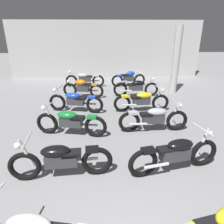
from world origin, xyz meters
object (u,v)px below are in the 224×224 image
at_px(motorcycle_right_row_1, 176,153).
at_px(motorcycle_right_row_3, 142,100).
at_px(motorcycle_left_row_5, 85,79).
at_px(motorcycle_right_row_2, 154,118).
at_px(motorcycle_left_row_2, 70,121).
at_px(motorcycle_left_row_4, 83,88).
at_px(motorcycle_right_row_4, 136,87).
at_px(support_pillar, 176,61).
at_px(motorcycle_left_row_3, 75,101).
at_px(motorcycle_left_row_1, 61,159).
at_px(motorcycle_right_row_5, 129,78).

bearing_deg(motorcycle_right_row_1, motorcycle_right_row_3, 90.76).
bearing_deg(motorcycle_left_row_5, motorcycle_right_row_2, -65.67).
distance_m(motorcycle_left_row_2, motorcycle_right_row_1, 3.12).
bearing_deg(motorcycle_left_row_4, motorcycle_right_row_1, -66.10).
xyz_separation_m(motorcycle_right_row_2, motorcycle_right_row_4, (0.06, 3.68, 0.00)).
relative_size(support_pillar, motorcycle_left_row_2, 1.49).
distance_m(support_pillar, motorcycle_right_row_2, 4.88).
xyz_separation_m(support_pillar, motorcycle_left_row_3, (-4.67, -2.49, -1.15)).
relative_size(motorcycle_left_row_3, motorcycle_right_row_3, 0.99).
distance_m(motorcycle_left_row_1, motorcycle_right_row_5, 8.04).
bearing_deg(motorcycle_left_row_1, motorcycle_right_row_1, 2.00).
xyz_separation_m(motorcycle_left_row_4, motorcycle_right_row_3, (2.43, -1.94, -0.01)).
xyz_separation_m(motorcycle_right_row_3, motorcycle_right_row_4, (0.11, 1.98, 0.00)).
distance_m(motorcycle_left_row_1, motorcycle_right_row_2, 3.21).
bearing_deg(support_pillar, motorcycle_right_row_5, 147.37).
height_order(motorcycle_left_row_3, motorcycle_right_row_2, same).
relative_size(support_pillar, motorcycle_left_row_4, 1.64).
bearing_deg(motorcycle_left_row_4, motorcycle_right_row_3, -38.60).
bearing_deg(motorcycle_left_row_3, motorcycle_left_row_4, 85.85).
bearing_deg(motorcycle_right_row_2, motorcycle_left_row_5, 114.33).
xyz_separation_m(motorcycle_left_row_2, motorcycle_right_row_3, (2.49, 1.84, 0.00)).
xyz_separation_m(motorcycle_right_row_2, motorcycle_right_row_5, (-0.05, 5.63, 0.01)).
height_order(support_pillar, motorcycle_right_row_4, support_pillar).
height_order(motorcycle_left_row_3, motorcycle_right_row_5, motorcycle_left_row_3).
height_order(motorcycle_left_row_1, motorcycle_left_row_4, motorcycle_left_row_1).
relative_size(motorcycle_right_row_2, motorcycle_right_row_5, 1.10).
bearing_deg(motorcycle_left_row_1, motorcycle_left_row_5, 90.45).
height_order(motorcycle_right_row_1, motorcycle_right_row_5, motorcycle_right_row_1).
bearing_deg(motorcycle_left_row_5, motorcycle_right_row_3, -57.52).
bearing_deg(motorcycle_right_row_2, motorcycle_left_row_1, -140.63).
bearing_deg(motorcycle_left_row_1, motorcycle_right_row_5, 72.44).
xyz_separation_m(motorcycle_left_row_1, motorcycle_left_row_5, (-0.06, 7.65, 0.00)).
xyz_separation_m(motorcycle_left_row_1, motorcycle_left_row_4, (0.00, 5.68, 0.01)).
relative_size(support_pillar, motorcycle_left_row_3, 1.50).
height_order(motorcycle_left_row_5, motorcycle_right_row_2, same).
bearing_deg(motorcycle_right_row_2, motorcycle_right_row_1, -90.04).
distance_m(motorcycle_right_row_2, motorcycle_right_row_5, 5.63).
bearing_deg(motorcycle_left_row_1, motorcycle_left_row_3, 92.03).
xyz_separation_m(motorcycle_right_row_1, motorcycle_right_row_3, (-0.05, 3.65, 0.00)).
distance_m(motorcycle_left_row_1, motorcycle_right_row_4, 6.26).
distance_m(motorcycle_left_row_3, motorcycle_right_row_1, 4.56).
relative_size(motorcycle_left_row_1, motorcycle_right_row_2, 1.00).
bearing_deg(motorcycle_left_row_2, motorcycle_right_row_2, 2.96).
height_order(motorcycle_right_row_3, motorcycle_right_row_4, same).
bearing_deg(support_pillar, motorcycle_right_row_4, -163.52).
bearing_deg(motorcycle_right_row_5, motorcycle_right_row_1, -89.59).
height_order(motorcycle_left_row_4, motorcycle_left_row_5, motorcycle_left_row_5).
bearing_deg(motorcycle_right_row_5, motorcycle_left_row_2, -113.33).
relative_size(motorcycle_left_row_1, motorcycle_right_row_4, 1.00).
height_order(support_pillar, motorcycle_left_row_2, support_pillar).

